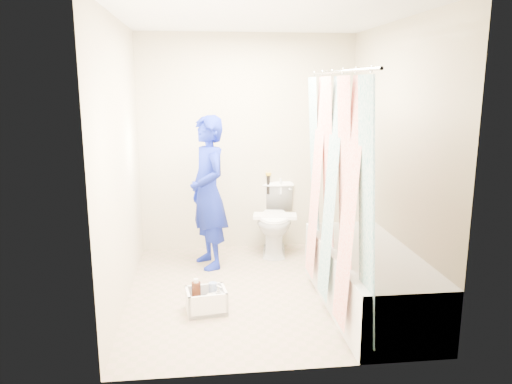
{
  "coord_description": "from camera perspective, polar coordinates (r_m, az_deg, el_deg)",
  "views": [
    {
      "loc": [
        -0.54,
        -4.24,
        1.87
      ],
      "look_at": [
        -0.01,
        0.36,
        0.85
      ],
      "focal_mm": 35.0,
      "sensor_mm": 36.0,
      "label": 1
    }
  ],
  "objects": [
    {
      "name": "floor",
      "position": [
        4.66,
        0.67,
        -11.24
      ],
      "size": [
        2.6,
        2.6,
        0.0
      ],
      "primitive_type": "plane",
      "color": "tan",
      "rests_on": "ground"
    },
    {
      "name": "shower_curtain",
      "position": [
        4.05,
        8.79,
        0.14
      ],
      "size": [
        0.06,
        1.75,
        1.8
      ],
      "primitive_type": "cube",
      "color": "white",
      "rests_on": "curtain_rod"
    },
    {
      "name": "ceiling",
      "position": [
        4.31,
        0.76,
        19.46
      ],
      "size": [
        2.4,
        2.6,
        0.02
      ],
      "primitive_type": "cube",
      "color": "white",
      "rests_on": "wall_back"
    },
    {
      "name": "tank_internals",
      "position": [
        5.7,
        1.79,
        1.06
      ],
      "size": [
        0.19,
        0.07,
        0.25
      ],
      "color": "black",
      "rests_on": "toilet"
    },
    {
      "name": "bathtub",
      "position": [
        4.36,
        12.71,
        -9.45
      ],
      "size": [
        0.7,
        1.75,
        0.5
      ],
      "color": "white",
      "rests_on": "ground"
    },
    {
      "name": "cleaning_caddy",
      "position": [
        4.26,
        -5.56,
        -12.32
      ],
      "size": [
        0.36,
        0.3,
        0.25
      ],
      "rotation": [
        0.0,
        0.0,
        0.13
      ],
      "color": "white",
      "rests_on": "ground"
    },
    {
      "name": "curtain_rod",
      "position": [
        3.96,
        9.24,
        13.4
      ],
      "size": [
        0.02,
        1.9,
        0.02
      ],
      "primitive_type": "cylinder",
      "rotation": [
        1.57,
        0.0,
        0.0
      ],
      "color": "silver",
      "rests_on": "wall_back"
    },
    {
      "name": "tank_lid",
      "position": [
        5.45,
        2.18,
        -2.75
      ],
      "size": [
        0.49,
        0.27,
        0.04
      ],
      "primitive_type": "cube",
      "rotation": [
        0.0,
        0.0,
        -0.16
      ],
      "color": "white",
      "rests_on": "toilet"
    },
    {
      "name": "wall_left",
      "position": [
        4.34,
        -15.22,
        3.09
      ],
      "size": [
        0.02,
        2.6,
        2.4
      ],
      "primitive_type": "cube",
      "color": "#BBB390",
      "rests_on": "ground"
    },
    {
      "name": "plumber",
      "position": [
        5.08,
        -5.49,
        -0.07
      ],
      "size": [
        0.54,
        0.66,
        1.56
      ],
      "primitive_type": "imported",
      "rotation": [
        0.0,
        0.0,
        -1.22
      ],
      "color": "#0E1192",
      "rests_on": "ground"
    },
    {
      "name": "wall_front",
      "position": [
        3.06,
        3.79,
        -0.24
      ],
      "size": [
        2.4,
        0.02,
        2.4
      ],
      "primitive_type": "cube",
      "color": "#BBB390",
      "rests_on": "ground"
    },
    {
      "name": "wall_back",
      "position": [
        5.61,
        -0.97,
        5.52
      ],
      "size": [
        2.4,
        0.02,
        2.4
      ],
      "primitive_type": "cube",
      "color": "#BBB390",
      "rests_on": "ground"
    },
    {
      "name": "wall_right",
      "position": [
        4.63,
        15.64,
        3.62
      ],
      "size": [
        0.02,
        2.6,
        2.4
      ],
      "primitive_type": "cube",
      "color": "#BBB390",
      "rests_on": "ground"
    },
    {
      "name": "toilet",
      "position": [
        5.59,
        2.18,
        -3.08
      ],
      "size": [
        0.54,
        0.81,
        0.76
      ],
      "primitive_type": "imported",
      "rotation": [
        0.0,
        0.0,
        -0.16
      ],
      "color": "white",
      "rests_on": "ground"
    }
  ]
}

